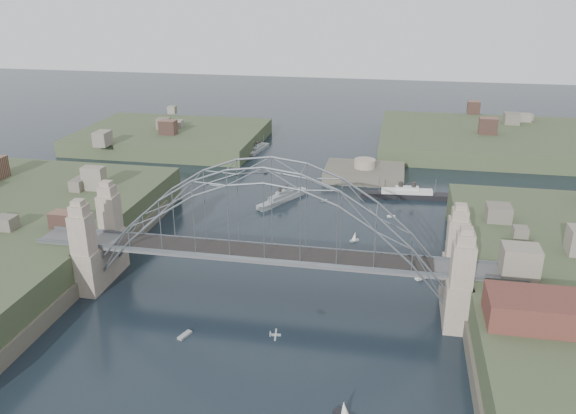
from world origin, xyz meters
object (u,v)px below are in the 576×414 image
Objects in this scene: fort_island at (364,179)px; naval_cruiser_far at (259,149)px; bridge at (268,232)px; wharf_shed at (563,312)px; naval_cruiser_near at (283,198)px; ocean_liner at (407,195)px.

naval_cruiser_far is at bearing 148.82° from fort_island.
bridge is 72.14m from fort_island.
bridge is 6.00× the size of naval_cruiser_far.
bridge is at bearing -75.47° from naval_cruiser_far.
wharf_shed is 1.18× the size of naval_cruiser_near.
naval_cruiser_far is (-16.90, 44.33, -0.10)m from naval_cruiser_near.
wharf_shed is 125.84m from naval_cruiser_far.
bridge is at bearing -81.76° from naval_cruiser_near.
ocean_liner is (23.75, 55.44, -11.43)m from bridge.
bridge is 3.56× the size of ocean_liner.
fort_island is 90.48m from wharf_shed.
naval_cruiser_far is at bearing 104.53° from bridge.
wharf_shed reaches higher than naval_cruiser_far.
naval_cruiser_far is (-35.75, 21.63, 1.07)m from fort_island.
wharf_shed is (32.00, -84.00, 10.34)m from fort_island.
bridge reaches higher than wharf_shed.
naval_cruiser_near is at bearing 129.67° from wharf_shed.
bridge reaches higher than ocean_liner.
wharf_shed is 80.17m from naval_cruiser_near.
ocean_liner reaches higher than naval_cruiser_near.
wharf_shed is at bearing -57.32° from naval_cruiser_far.
ocean_liner is at bearing -51.09° from fort_island.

